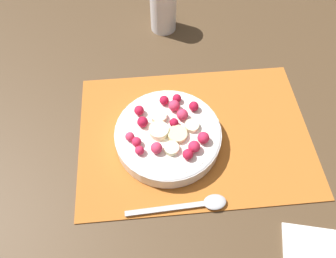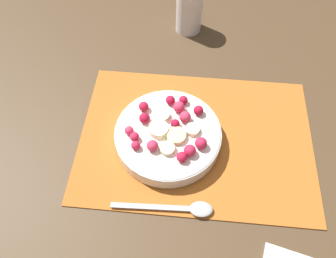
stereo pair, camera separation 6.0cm
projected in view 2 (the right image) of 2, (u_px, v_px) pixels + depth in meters
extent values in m
plane|color=#4C3823|center=(196.00, 139.00, 0.64)|extent=(3.00, 3.00, 0.00)
cube|color=#B26023|center=(196.00, 138.00, 0.64)|extent=(0.45, 0.32, 0.01)
cylinder|color=white|center=(168.00, 136.00, 0.62)|extent=(0.20, 0.20, 0.03)
torus|color=white|center=(168.00, 133.00, 0.61)|extent=(0.20, 0.20, 0.01)
cylinder|color=white|center=(168.00, 131.00, 0.60)|extent=(0.18, 0.18, 0.00)
cylinder|color=#F4EAB7|center=(159.00, 129.00, 0.60)|extent=(0.05, 0.05, 0.01)
cylinder|color=beige|center=(176.00, 136.00, 0.59)|extent=(0.04, 0.04, 0.01)
cylinder|color=#F4EAB7|center=(192.00, 130.00, 0.60)|extent=(0.03, 0.03, 0.01)
cylinder|color=#F4EAB7|center=(167.00, 149.00, 0.58)|extent=(0.03, 0.03, 0.01)
cylinder|color=#F4EAB7|center=(162.00, 116.00, 0.62)|extent=(0.04, 0.04, 0.01)
sphere|color=#D12347|center=(201.00, 143.00, 0.58)|extent=(0.02, 0.02, 0.02)
sphere|color=#B21433|center=(175.00, 122.00, 0.60)|extent=(0.02, 0.02, 0.02)
sphere|color=#DB3356|center=(179.00, 107.00, 0.62)|extent=(0.02, 0.02, 0.02)
sphere|color=#D12347|center=(134.00, 137.00, 0.59)|extent=(0.02, 0.02, 0.02)
sphere|color=#DB3356|center=(129.00, 131.00, 0.59)|extent=(0.02, 0.02, 0.02)
sphere|color=red|center=(182.00, 157.00, 0.56)|extent=(0.02, 0.02, 0.02)
sphere|color=#DB3356|center=(185.00, 117.00, 0.61)|extent=(0.02, 0.02, 0.02)
sphere|color=#B21433|center=(197.00, 110.00, 0.62)|extent=(0.02, 0.02, 0.02)
sphere|color=#B21433|center=(145.00, 118.00, 0.61)|extent=(0.02, 0.02, 0.02)
sphere|color=#B21433|center=(183.00, 100.00, 0.63)|extent=(0.02, 0.02, 0.02)
sphere|color=#D12347|center=(190.00, 150.00, 0.57)|extent=(0.02, 0.02, 0.02)
sphere|color=#B21433|center=(170.00, 100.00, 0.63)|extent=(0.02, 0.02, 0.02)
sphere|color=#DB3356|center=(152.00, 146.00, 0.57)|extent=(0.02, 0.02, 0.02)
sphere|color=#D12347|center=(136.00, 145.00, 0.58)|extent=(0.02, 0.02, 0.02)
sphere|color=red|center=(144.00, 106.00, 0.62)|extent=(0.02, 0.02, 0.02)
cube|color=#B2B2B7|center=(150.00, 207.00, 0.56)|extent=(0.14, 0.01, 0.00)
ellipsoid|color=#B2B2B7|center=(201.00, 209.00, 0.55)|extent=(0.04, 0.03, 0.01)
cylinder|color=white|center=(189.00, 10.00, 0.77)|extent=(0.06, 0.06, 0.11)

